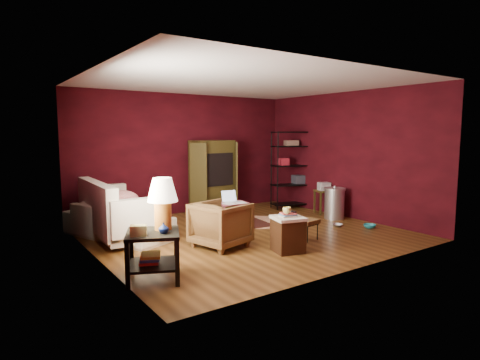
% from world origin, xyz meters
% --- Properties ---
extents(room, '(5.54, 5.04, 2.84)m').
position_xyz_m(room, '(-0.04, -0.01, 1.40)').
color(room, brown).
rests_on(room, ground).
extents(sofa, '(1.37, 2.20, 0.83)m').
position_xyz_m(sofa, '(-2.09, 1.09, 0.42)').
color(sofa, white).
rests_on(sofa, ground).
extents(armchair, '(0.94, 0.97, 0.83)m').
position_xyz_m(armchair, '(-0.86, -0.48, 0.42)').
color(armchair, black).
rests_on(armchair, ground).
extents(pet_bowl_steel, '(0.21, 0.12, 0.21)m').
position_xyz_m(pet_bowl_steel, '(1.86, -0.60, 0.10)').
color(pet_bowl_steel, '#B9BBC1').
rests_on(pet_bowl_steel, ground).
extents(pet_bowl_turquoise, '(0.25, 0.17, 0.24)m').
position_xyz_m(pet_bowl_turquoise, '(2.28, -1.06, 0.12)').
color(pet_bowl_turquoise, teal).
rests_on(pet_bowl_turquoise, ground).
extents(vase, '(0.16, 0.16, 0.13)m').
position_xyz_m(vase, '(-2.29, -1.42, 0.70)').
color(vase, '#0C173D').
rests_on(vase, side_table).
extents(mug, '(0.16, 0.14, 0.13)m').
position_xyz_m(mug, '(-0.19, -1.37, 0.70)').
color(mug, '#F3EA77').
rests_on(mug, hamper).
extents(side_table, '(0.88, 0.88, 1.31)m').
position_xyz_m(side_table, '(-2.29, -1.25, 0.79)').
color(side_table, black).
rests_on(side_table, ground).
extents(sofa_cushions, '(0.98, 2.30, 0.95)m').
position_xyz_m(sofa_cushions, '(-2.12, 1.11, 0.47)').
color(sofa_cushions, white).
rests_on(sofa_cushions, sofa).
extents(hamper, '(0.57, 0.57, 0.65)m').
position_xyz_m(hamper, '(-0.13, -1.34, 0.30)').
color(hamper, '#3E200E').
rests_on(hamper, ground).
extents(footstool, '(0.41, 0.41, 0.37)m').
position_xyz_m(footstool, '(0.62, -0.97, 0.32)').
color(footstool, black).
rests_on(footstool, ground).
extents(rug_round, '(1.26, 1.26, 0.01)m').
position_xyz_m(rug_round, '(0.77, 0.64, 0.01)').
color(rug_round, beige).
rests_on(rug_round, ground).
extents(rug_oriental, '(1.38, 1.01, 0.01)m').
position_xyz_m(rug_oriental, '(0.24, 0.62, 0.02)').
color(rug_oriental, '#4C1B14').
rests_on(rug_oriental, ground).
extents(laptop_desk, '(0.63, 0.51, 0.73)m').
position_xyz_m(laptop_desk, '(0.06, 0.58, 0.45)').
color(laptop_desk, '#C4596A').
rests_on(laptop_desk, ground).
extents(tv_armoire, '(1.35, 0.76, 1.72)m').
position_xyz_m(tv_armoire, '(0.57, 2.17, 0.89)').
color(tv_armoire, '#443813').
rests_on(tv_armoire, ground).
extents(wire_shelving, '(1.02, 0.64, 1.94)m').
position_xyz_m(wire_shelving, '(2.47, 1.49, 1.06)').
color(wire_shelving, black).
rests_on(wire_shelving, ground).
extents(small_stand, '(0.47, 0.47, 0.74)m').
position_xyz_m(small_stand, '(2.61, 0.50, 0.55)').
color(small_stand, '#443813').
rests_on(small_stand, ground).
extents(trash_can, '(0.62, 0.62, 0.74)m').
position_xyz_m(trash_can, '(2.37, -0.04, 0.35)').
color(trash_can, white).
rests_on(trash_can, ground).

